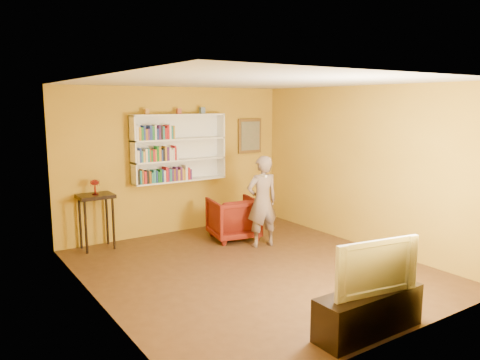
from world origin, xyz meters
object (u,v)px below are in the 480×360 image
Objects in this scene: armchair at (233,218)px; ruby_lustre at (95,184)px; person at (262,202)px; tv_cabinet at (369,312)px; bookshelf at (178,148)px; console_table at (96,204)px; television at (371,265)px.

ruby_lustre is at bearing -7.89° from armchair.
tv_cabinet is at bearing 82.53° from person.
bookshelf is at bearing 88.67° from tv_cabinet.
console_table is 1.13× the size of armchair.
person is at bearing 115.23° from armchair.
bookshelf is at bearing -45.33° from armchair.
ruby_lustre is 4.82m from tv_cabinet.
tv_cabinet is 1.28× the size of television.
bookshelf reaches higher than tv_cabinet.
armchair is (2.21, -0.77, -0.39)m from console_table.
ruby_lustre is at bearing -22.38° from person.
tv_cabinet is at bearing -71.67° from console_table.
ruby_lustre reaches higher than television.
bookshelf is 1.78× the size of television.
ruby_lustre is 0.30× the size of armchair.
television is at bearing 0.00° from tv_cabinet.
person is at bearing -30.83° from ruby_lustre.
armchair is 0.63× the size of tv_cabinet.
armchair is (2.21, -0.77, -0.73)m from ruby_lustre.
person is 1.20× the size of tv_cabinet.
person reaches higher than tv_cabinet.
armchair is at bearing 88.56° from television.
ruby_lustre is 2.78m from person.
ruby_lustre is 2.45m from armchair.
ruby_lustre is 4.75m from television.
bookshelf is 1.39× the size of tv_cabinet.
console_table is at bearing -7.89° from armchair.
person reaches higher than ruby_lustre.
person is 1.53× the size of television.
tv_cabinet is (1.49, -4.50, -0.87)m from ruby_lustre.
console_table is 3.77× the size of ruby_lustre.
bookshelf is 1.94m from person.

